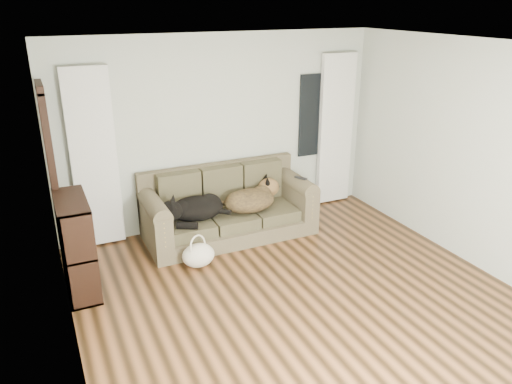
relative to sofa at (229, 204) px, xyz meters
name	(u,v)px	position (x,y,z in m)	size (l,w,h in m)	color
floor	(312,310)	(0.11, -1.97, -0.45)	(5.00, 5.00, 0.00)	black
ceiling	(324,48)	(0.11, -1.97, 2.15)	(5.00, 5.00, 0.00)	white
wall_back	(221,132)	(0.11, 0.53, 0.85)	(4.50, 0.04, 2.60)	#B5BAAF
wall_left	(63,237)	(-2.14, -1.97, 0.85)	(0.04, 5.00, 2.60)	#B5BAAF
wall_right	(491,161)	(2.36, -1.97, 0.85)	(0.04, 5.00, 2.60)	#B5BAAF
curtain_left	(94,160)	(-1.59, 0.45, 0.70)	(0.55, 0.08, 2.25)	white
curtain_right	(335,130)	(1.91, 0.45, 0.70)	(0.55, 0.08, 2.25)	white
window_pane	(314,115)	(1.56, 0.50, 0.95)	(0.50, 0.03, 1.20)	black
door_casing	(54,183)	(-2.09, 0.07, 0.60)	(0.07, 0.60, 2.10)	black
sofa	(229,204)	(0.00, 0.00, 0.00)	(2.22, 0.96, 0.91)	#4A4132
dog_black_lab	(194,210)	(-0.51, -0.06, 0.03)	(0.71, 0.49, 0.30)	black
dog_shepherd	(252,200)	(0.29, -0.07, 0.04)	(0.74, 0.52, 0.32)	black
tv_remote	(301,178)	(0.98, -0.18, 0.28)	(0.05, 0.17, 0.02)	black
tote_bag	(198,254)	(-0.65, -0.63, -0.29)	(0.39, 0.30, 0.29)	silver
bookshelf	(77,248)	(-1.98, -0.56, 0.05)	(0.32, 0.85, 1.06)	black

